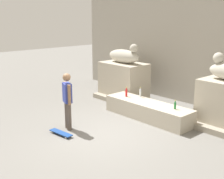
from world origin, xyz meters
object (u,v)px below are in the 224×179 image
skater (67,99)px  bottle_red (126,93)px  bottle_clear (140,93)px  statue_reclining_left (124,56)px  skateboard (61,133)px  bottle_green (175,105)px

skater → bottle_red: size_ratio=5.14×
bottle_clear → bottle_red: size_ratio=1.02×
statue_reclining_left → skateboard: 4.53m
bottle_clear → skater: bearing=-97.2°
skater → bottle_clear: skater is taller
skateboard → bottle_red: 2.90m
bottle_red → bottle_green: 1.97m
skateboard → bottle_red: bottle_red is taller
skater → bottle_red: 2.41m
bottle_red → bottle_green: bearing=2.4°
bottle_green → statue_reclining_left: bearing=162.0°
statue_reclining_left → skateboard: (1.48, -3.95, -1.65)m
skateboard → bottle_green: (1.73, 2.91, 0.59)m
skater → skateboard: skater is taller
statue_reclining_left → skateboard: statue_reclining_left is taller
skater → bottle_green: 3.18m
bottle_clear → bottle_green: 1.65m
skateboard → bottle_red: bearing=-91.3°
skateboard → bottle_green: bearing=-126.9°
statue_reclining_left → bottle_clear: bearing=-24.5°
skateboard → skater: bearing=-65.9°
skater → skateboard: size_ratio=2.04×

